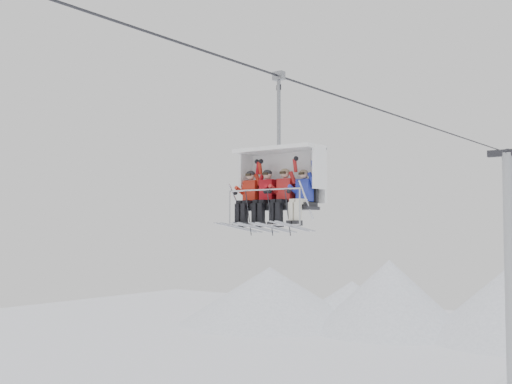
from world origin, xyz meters
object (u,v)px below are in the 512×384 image
Objects in this scene: lift_tower_right at (511,298)px; skier_center_right at (283,195)px; chairlift_carrier at (282,178)px; skier_far_right at (302,195)px; skier_far_left at (249,196)px; skier_center_left at (266,196)px.

skier_center_right is at bearing -89.31° from lift_tower_right.
chairlift_carrier is 2.36× the size of skier_far_right.
chairlift_carrier is 1.00m from skier_far_left.
chairlift_carrier is 2.36× the size of skier_far_left.
skier_center_right is (0.25, -0.30, -0.46)m from chairlift_carrier.
skier_center_left is 0.55m from skier_center_right.
skier_center_right is (0.25, -21.20, 4.42)m from lift_tower_right.
skier_far_left is 0.54m from skier_center_left.
skier_center_left is (0.54, 0.00, 0.00)m from skier_far_left.
skier_center_right is at bearing 179.20° from skier_far_right.
skier_far_left is at bearing -179.99° from skier_center_left.
skier_far_right is at bearing -0.40° from skier_center_left.
chairlift_carrier is 2.36× the size of skier_center_left.
skier_far_left is at bearing -159.88° from chairlift_carrier.
lift_tower_right is 7.99× the size of skier_far_left.
chairlift_carrier is at bearing 20.12° from skier_far_left.
skier_center_left is 1.11m from skier_far_right.
lift_tower_right is 21.46m from chairlift_carrier.
lift_tower_right is at bearing 89.21° from skier_center_left.
skier_far_left is 1.08m from skier_center_right.
skier_far_left and skier_center_left have the same top height.
chairlift_carrier is at bearing 129.91° from skier_center_right.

